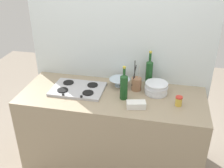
{
  "coord_description": "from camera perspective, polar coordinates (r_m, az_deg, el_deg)",
  "views": [
    {
      "loc": [
        0.46,
        -2.16,
        2.2
      ],
      "look_at": [
        0.0,
        0.0,
        1.02
      ],
      "focal_mm": 42.37,
      "sensor_mm": 36.0,
      "label": 1
    }
  ],
  "objects": [
    {
      "name": "butter_dish",
      "position": [
        2.37,
        5.22,
        -4.48
      ],
      "size": [
        0.19,
        0.12,
        0.06
      ],
      "primitive_type": "cube",
      "rotation": [
        0.0,
        0.0,
        0.23
      ],
      "color": "white",
      "rests_on": "counter_block"
    },
    {
      "name": "backsplash_panel",
      "position": [
        2.81,
        1.63,
        4.94
      ],
      "size": [
        1.9,
        0.06,
        2.19
      ],
      "primitive_type": "cube",
      "color": "silver",
      "rests_on": "ground"
    },
    {
      "name": "condiment_jar_front",
      "position": [
        2.46,
        14.19,
        -3.58
      ],
      "size": [
        0.06,
        0.06,
        0.09
      ],
      "color": "gold",
      "rests_on": "counter_block"
    },
    {
      "name": "ground_plane",
      "position": [
        3.12,
        0.0,
        -16.79
      ],
      "size": [
        6.0,
        6.0,
        0.0
      ],
      "primitive_type": "plane",
      "color": "gray",
      "rests_on": "ground"
    },
    {
      "name": "utensil_crock",
      "position": [
        2.64,
        5.28,
        0.1
      ],
      "size": [
        0.1,
        0.1,
        0.32
      ],
      "color": "#996B4C",
      "rests_on": "counter_block"
    },
    {
      "name": "plate_stack",
      "position": [
        2.6,
        9.51,
        -0.88
      ],
      "size": [
        0.23,
        0.23,
        0.12
      ],
      "color": "white",
      "rests_on": "counter_block"
    },
    {
      "name": "wine_bottle_leftmost",
      "position": [
        2.7,
        8.01,
        2.49
      ],
      "size": [
        0.07,
        0.07,
        0.38
      ],
      "color": "#19471E",
      "rests_on": "counter_block"
    },
    {
      "name": "mixing_bowl",
      "position": [
        2.71,
        1.64,
        0.41
      ],
      "size": [
        0.21,
        0.21,
        0.08
      ],
      "color": "silver",
      "rests_on": "counter_block"
    },
    {
      "name": "counter_block",
      "position": [
        2.82,
        0.0,
        -10.29
      ],
      "size": [
        1.8,
        0.7,
        0.9
      ],
      "primitive_type": "cube",
      "color": "tan",
      "rests_on": "ground"
    },
    {
      "name": "stovetop_hob",
      "position": [
        2.66,
        -7.36,
        -1.04
      ],
      "size": [
        0.52,
        0.36,
        0.04
      ],
      "color": "#B2B2B7",
      "rests_on": "counter_block"
    },
    {
      "name": "wine_bottle_mid_left",
      "position": [
        2.44,
        2.58,
        -0.44
      ],
      "size": [
        0.07,
        0.07,
        0.33
      ],
      "color": "#19471E",
      "rests_on": "counter_block"
    }
  ]
}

